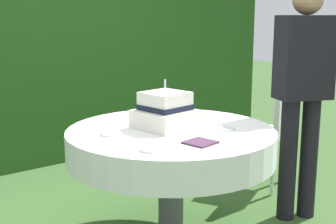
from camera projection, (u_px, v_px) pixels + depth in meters
foliage_hedge at (25, 23)px, 4.27m from camera, size 5.77×0.57×2.67m
cake_table at (171, 146)px, 2.73m from camera, size 1.24×1.24×0.74m
wedding_cake at (165, 111)px, 2.72m from camera, size 0.35×0.35×0.29m
serving_plate_near at (152, 149)px, 2.27m from camera, size 0.12×0.12×0.01m
serving_plate_far at (225, 129)px, 2.69m from camera, size 0.12×0.12×0.01m
serving_plate_left at (111, 134)px, 2.57m from camera, size 0.12×0.12×0.01m
napkin_stack at (200, 142)px, 2.40m from camera, size 0.17×0.17×0.01m
garden_chair at (269, 124)px, 3.69m from camera, size 0.54×0.54×0.89m
standing_person at (303, 87)px, 3.06m from camera, size 0.41×0.33×1.60m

